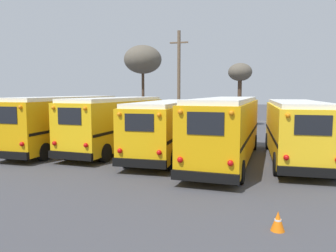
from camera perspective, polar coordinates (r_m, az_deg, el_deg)
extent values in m
plane|color=#424247|center=(18.39, -0.35, -5.20)|extent=(160.00, 160.00, 0.00)
cube|color=#E5A00C|center=(21.74, -17.11, 0.79)|extent=(2.44, 10.46, 2.74)
cube|color=white|center=(21.67, -17.22, 4.65)|extent=(2.25, 10.04, 0.20)
cube|color=black|center=(17.73, -26.17, -4.56)|extent=(2.36, 0.23, 0.36)
cube|color=black|center=(17.52, -26.41, 1.71)|extent=(1.27, 0.05, 0.82)
sphere|color=red|center=(17.08, -24.11, -2.90)|extent=(0.22, 0.22, 0.22)
sphere|color=orange|center=(16.91, -24.36, 3.01)|extent=(0.18, 0.18, 0.18)
cube|color=black|center=(22.41, -19.60, 0.32)|extent=(0.16, 10.22, 0.14)
cube|color=black|center=(21.16, -14.42, 0.17)|extent=(0.16, 10.22, 0.14)
cylinder|color=black|center=(25.75, -14.36, -1.11)|extent=(0.29, 0.94, 0.94)
cylinder|color=black|center=(24.76, -10.04, -1.30)|extent=(0.29, 0.94, 0.94)
cylinder|color=black|center=(19.43, -25.92, -3.79)|extent=(0.29, 0.94, 0.94)
cylinder|color=black|center=(18.09, -20.79, -4.26)|extent=(0.29, 0.94, 0.94)
cube|color=yellow|center=(20.16, -8.91, 0.53)|extent=(2.91, 9.38, 2.68)
cube|color=white|center=(20.07, -8.97, 4.63)|extent=(2.70, 8.99, 0.20)
cube|color=black|center=(16.41, -16.65, -4.98)|extent=(2.43, 0.34, 0.36)
cube|color=black|center=(16.18, -16.80, 1.65)|extent=(1.31, 0.11, 0.80)
sphere|color=red|center=(16.84, -19.18, -2.86)|extent=(0.22, 0.22, 0.22)
sphere|color=orange|center=(16.68, -19.38, 3.01)|extent=(0.18, 0.18, 0.18)
sphere|color=red|center=(15.80, -14.12, -3.27)|extent=(0.22, 0.22, 0.22)
sphere|color=orange|center=(15.62, -14.28, 2.98)|extent=(0.18, 0.18, 0.18)
cube|color=black|center=(20.77, -11.81, 0.08)|extent=(0.55, 9.05, 0.14)
cube|color=black|center=(19.63, -5.82, -0.16)|extent=(0.55, 9.05, 0.14)
cylinder|color=black|center=(23.73, -7.39, -1.54)|extent=(0.34, 0.98, 0.96)
cylinder|color=black|center=(22.82, -2.42, -1.80)|extent=(0.34, 0.98, 0.96)
cylinder|color=black|center=(18.12, -16.98, -4.08)|extent=(0.34, 0.98, 0.96)
cylinder|color=black|center=(16.91, -10.91, -4.64)|extent=(0.34, 0.98, 0.96)
cube|color=#EAAA0F|center=(18.50, -0.03, -0.11)|extent=(2.68, 9.84, 2.47)
cube|color=white|center=(18.40, -0.03, 4.02)|extent=(2.48, 9.44, 0.20)
cube|color=black|center=(14.00, -5.02, -6.48)|extent=(2.39, 0.28, 0.36)
cube|color=black|center=(13.76, -5.05, 0.61)|extent=(1.29, 0.08, 0.74)
sphere|color=red|center=(14.21, -8.40, -4.29)|extent=(0.22, 0.22, 0.22)
sphere|color=orange|center=(14.01, -8.50, 2.04)|extent=(0.18, 0.18, 0.18)
sphere|color=red|center=(13.64, -1.56, -4.66)|extent=(0.22, 0.22, 0.22)
sphere|color=orange|center=(13.44, -1.58, 1.94)|extent=(0.18, 0.18, 0.18)
cube|color=black|center=(18.84, -3.51, -0.58)|extent=(0.36, 9.56, 0.14)
cube|color=black|center=(18.26, 3.57, -0.79)|extent=(0.36, 9.56, 0.14)
cylinder|color=black|center=(22.34, -0.48, -1.85)|extent=(0.32, 1.06, 1.05)
cylinder|color=black|center=(21.89, 5.05, -2.03)|extent=(0.32, 1.06, 1.05)
cylinder|color=black|center=(15.61, -7.18, -5.29)|extent=(0.32, 1.06, 1.05)
cylinder|color=black|center=(14.97, 0.65, -5.74)|extent=(0.32, 1.06, 1.05)
cube|color=#E5A00C|center=(16.92, 10.15, -0.47)|extent=(2.83, 10.58, 2.73)
cube|color=white|center=(16.82, 10.24, 4.49)|extent=(2.62, 10.15, 0.20)
cube|color=black|center=(12.00, 6.37, -8.81)|extent=(2.50, 0.29, 0.36)
cube|color=black|center=(11.68, 6.51, 0.44)|extent=(1.34, 0.08, 0.82)
sphere|color=red|center=(12.08, 2.11, -5.90)|extent=(0.22, 0.22, 0.22)
sphere|color=orange|center=(11.84, 2.15, 2.45)|extent=(0.18, 0.18, 0.18)
sphere|color=red|center=(11.71, 10.81, -6.38)|extent=(0.22, 0.22, 0.22)
sphere|color=orange|center=(11.47, 10.98, 2.24)|extent=(0.18, 0.18, 0.18)
cube|color=black|center=(17.16, 6.06, -1.01)|extent=(0.41, 10.28, 0.14)
cube|color=black|center=(16.81, 14.31, -1.31)|extent=(0.41, 10.28, 0.14)
cylinder|color=black|center=(21.12, 8.56, -2.53)|extent=(0.31, 0.94, 0.93)
cylinder|color=black|center=(20.86, 14.76, -2.77)|extent=(0.31, 0.94, 0.93)
cylinder|color=black|center=(13.54, 2.79, -7.25)|extent=(0.31, 0.94, 0.93)
cylinder|color=black|center=(13.13, 12.53, -7.81)|extent=(0.31, 0.94, 0.93)
cube|color=yellow|center=(18.00, 21.31, -0.63)|extent=(2.79, 9.33, 2.53)
cube|color=white|center=(17.91, 21.48, 3.73)|extent=(2.58, 8.96, 0.20)
cube|color=black|center=(13.63, 23.65, -7.37)|extent=(2.47, 0.30, 0.36)
cube|color=black|center=(13.37, 23.95, 0.13)|extent=(1.33, 0.08, 0.76)
sphere|color=red|center=(13.39, 19.91, -5.19)|extent=(0.22, 0.22, 0.22)
sphere|color=orange|center=(13.18, 20.16, 1.73)|extent=(0.18, 0.18, 0.18)
cube|color=black|center=(17.90, 17.41, -1.14)|extent=(0.39, 9.05, 0.14)
cube|color=black|center=(18.22, 25.10, -1.31)|extent=(0.39, 9.05, 0.14)
cylinder|color=black|center=(21.32, 17.05, -2.54)|extent=(0.32, 1.02, 1.01)
cylinder|color=black|center=(21.57, 23.05, -2.66)|extent=(0.32, 1.02, 1.01)
cylinder|color=black|center=(14.79, 18.43, -6.26)|extent=(0.32, 1.02, 1.01)
cylinder|color=black|center=(15.14, 27.03, -6.33)|extent=(0.32, 1.02, 1.01)
cylinder|color=brown|center=(32.20, 1.90, 8.00)|extent=(0.31, 0.31, 9.42)
cube|color=brown|center=(32.52, 1.92, 14.31)|extent=(1.80, 0.14, 0.14)
cylinder|color=#473323|center=(34.51, 12.33, 3.99)|extent=(0.41, 0.41, 4.91)
ellipsoid|color=#5B5447|center=(34.55, 12.44, 9.17)|extent=(2.41, 2.41, 1.81)
cylinder|color=#473323|center=(36.20, -4.36, 5.01)|extent=(0.30, 0.30, 5.94)
ellipsoid|color=#5B5447|center=(36.36, -4.41, 11.47)|extent=(4.09, 4.09, 3.07)
cylinder|color=#939399|center=(29.69, -16.29, 0.19)|extent=(0.06, 0.06, 1.40)
cylinder|color=#939399|center=(28.48, -12.23, 0.06)|extent=(0.06, 0.06, 1.40)
cylinder|color=#939399|center=(27.43, -7.82, -0.08)|extent=(0.06, 0.06, 1.40)
cylinder|color=#939399|center=(26.54, -3.10, -0.23)|extent=(0.06, 0.06, 1.40)
cylinder|color=#939399|center=(25.86, 1.92, -0.39)|extent=(0.06, 0.06, 1.40)
cylinder|color=#939399|center=(25.37, 7.16, -0.56)|extent=(0.06, 0.06, 1.40)
cylinder|color=#939399|center=(25.11, 12.57, -0.72)|extent=(0.06, 0.06, 1.40)
cylinder|color=#939399|center=(25.08, 18.03, -0.88)|extent=(0.06, 0.06, 1.40)
cylinder|color=#939399|center=(25.27, 23.46, -1.03)|extent=(0.06, 0.06, 1.40)
cylinder|color=#939399|center=(25.52, 4.53, 1.09)|extent=(21.55, 0.04, 0.04)
cone|color=orange|center=(9.18, 18.59, -15.42)|extent=(0.36, 0.36, 0.51)
cylinder|color=white|center=(9.17, 18.59, -15.27)|extent=(0.17, 0.17, 0.05)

